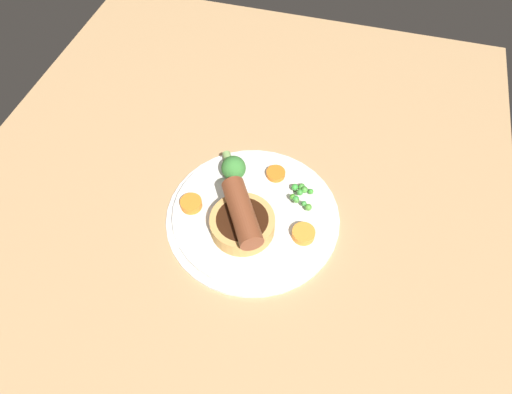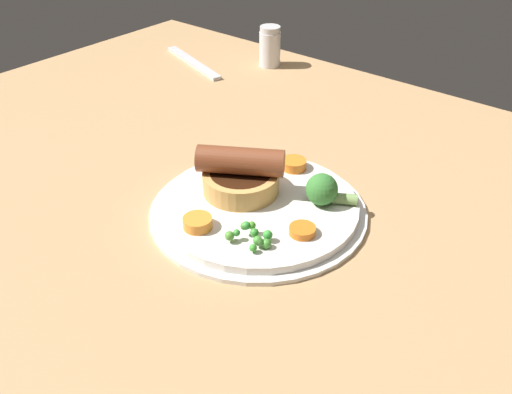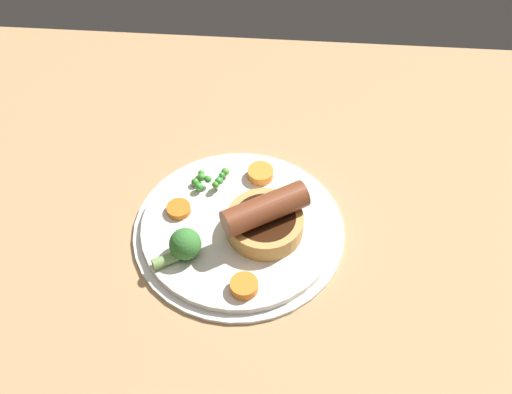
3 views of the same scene
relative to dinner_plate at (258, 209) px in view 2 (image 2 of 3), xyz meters
The scene contains 10 objects.
dining_table 7.38cm from the dinner_plate, 142.27° to the left, with size 110.00×80.00×3.00cm, color tan.
dinner_plate is the anchor object (origin of this frame).
sausage_pudding 4.25cm from the dinner_plate, 169.36° to the left, with size 9.80×8.60×5.46cm.
pea_pile 7.32cm from the dinner_plate, 55.08° to the right, with size 4.37×3.51×1.68cm.
broccoli_floret_near 7.67cm from the dinner_plate, 40.24° to the left, with size 5.35×4.27×3.53cm.
carrot_slice_0 7.28cm from the dinner_plate, 11.99° to the right, with size 2.76×2.76×0.80cm, color orange.
carrot_slice_3 7.86cm from the dinner_plate, 104.65° to the right, with size 3.06×3.06×1.16cm, color orange.
carrot_slice_5 8.65cm from the dinner_plate, 99.09° to the left, with size 3.00×3.00×1.14cm, color orange.
fork 47.32cm from the dinner_plate, 143.50° to the left, with size 18.00×1.60×0.60cm, color silver.
salt_shaker 45.46cm from the dinner_plate, 126.72° to the left, with size 3.72×3.72×6.96cm.
Camera 2 is at (38.37, -44.50, 39.75)cm, focal length 40.00 mm.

